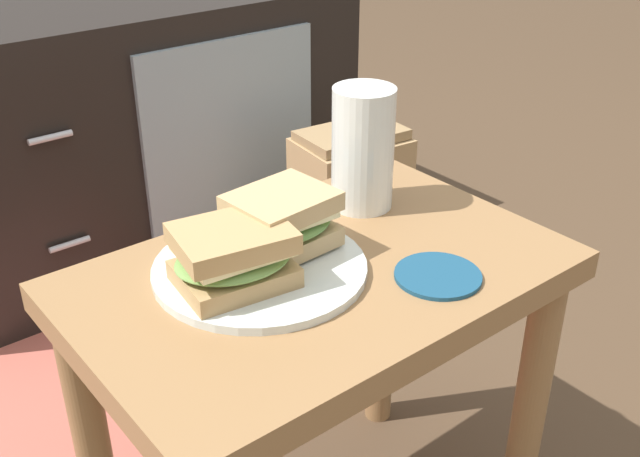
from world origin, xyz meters
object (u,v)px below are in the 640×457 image
Objects in this scene: sandwich_back at (282,220)px; paper_bag at (350,210)px; plate at (260,268)px; beer_glass at (363,151)px; tv_cabinet at (135,129)px; sandwich_front at (233,256)px; coaster at (438,276)px.

sandwich_back is 0.76m from paper_bag.
paper_bag is (0.55, 0.47, -0.29)m from plate.
paper_bag is at bearing 50.24° from beer_glass.
tv_cabinet is 0.90m from beer_glass.
sandwich_front reaches higher than plate.
tv_cabinet reaches higher than sandwich_front.
tv_cabinet is at bearing 84.65° from beer_glass.
plate is 1.51× the size of beer_glass.
tv_cabinet is 3.97× the size of plate.
plate is 0.06m from sandwich_back.
sandwich_front is at bearing -163.97° from beer_glass.
beer_glass reaches higher than sandwich_front.
paper_bag is (0.59, 0.48, -0.33)m from sandwich_front.
plate is at bearing 137.98° from coaster.
plate is 1.93× the size of sandwich_back.
tv_cabinet is 2.68× the size of paper_bag.
sandwich_back is 0.78× the size of beer_glass.
plate is at bearing -139.28° from paper_bag.
sandwich_front is 1.44× the size of coaster.
coaster is (0.19, -0.12, -0.04)m from sandwich_front.
tv_cabinet is at bearing 72.85° from plate.
paper_bag is (0.50, 0.46, -0.33)m from sandwich_back.
sandwich_back is at bearing 18.33° from plate.
tv_cabinet reaches higher than coaster.
tv_cabinet reaches higher than paper_bag.
paper_bag is at bearing 40.72° from plate.
tv_cabinet is at bearing 75.06° from sandwich_back.
tv_cabinet is 1.07m from coaster.
plate is at bearing -107.15° from tv_cabinet.
beer_glass is (0.24, 0.07, 0.03)m from sandwich_front.
plate is 1.72× the size of sandwich_front.
beer_glass is 0.44× the size of paper_bag.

